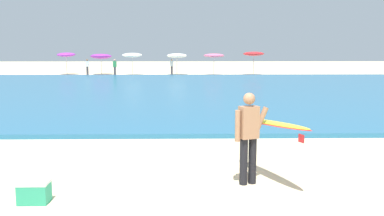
{
  "coord_description": "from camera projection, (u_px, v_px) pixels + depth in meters",
  "views": [
    {
      "loc": [
        -0.11,
        -6.78,
        2.53
      ],
      "look_at": [
        0.1,
        3.39,
        1.1
      ],
      "focal_mm": 39.46,
      "sensor_mm": 36.0,
      "label": 1
    }
  ],
  "objects": [
    {
      "name": "ground_plane",
      "position": [
        190.0,
        201.0,
        7.06
      ],
      "size": [
        160.0,
        160.0,
        0.0
      ],
      "primitive_type": "plane",
      "color": "beige"
    },
    {
      "name": "sea",
      "position": [
        185.0,
        89.0,
        25.8
      ],
      "size": [
        120.0,
        28.0,
        0.14
      ],
      "primitive_type": "cube",
      "color": "teal",
      "rests_on": "ground"
    },
    {
      "name": "surfer_with_board",
      "position": [
        259.0,
        130.0,
        7.9
      ],
      "size": [
        1.3,
        2.32,
        1.73
      ],
      "color": "black",
      "rests_on": "ground"
    },
    {
      "name": "beach_umbrella_0",
      "position": [
        66.0,
        55.0,
        41.69
      ],
      "size": [
        1.79,
        1.81,
        2.23
      ],
      "color": "beige",
      "rests_on": "ground"
    },
    {
      "name": "beach_umbrella_1",
      "position": [
        101.0,
        56.0,
        41.72
      ],
      "size": [
        2.09,
        2.11,
        2.1
      ],
      "color": "beige",
      "rests_on": "ground"
    },
    {
      "name": "beach_umbrella_2",
      "position": [
        132.0,
        55.0,
        40.52
      ],
      "size": [
        1.92,
        1.94,
        2.19
      ],
      "color": "beige",
      "rests_on": "ground"
    },
    {
      "name": "beach_umbrella_3",
      "position": [
        177.0,
        56.0,
        41.19
      ],
      "size": [
        1.95,
        1.96,
        2.12
      ],
      "color": "beige",
      "rests_on": "ground"
    },
    {
      "name": "beach_umbrella_4",
      "position": [
        214.0,
        56.0,
        40.56
      ],
      "size": [
        1.98,
        1.98,
        2.1
      ],
      "color": "beige",
      "rests_on": "ground"
    },
    {
      "name": "beach_umbrella_5",
      "position": [
        254.0,
        54.0,
        40.99
      ],
      "size": [
        2.01,
        2.02,
        2.28
      ],
      "color": "beige",
      "rests_on": "ground"
    },
    {
      "name": "beachgoer_near_row_left",
      "position": [
        172.0,
        66.0,
        41.1
      ],
      "size": [
        0.32,
        0.2,
        1.58
      ],
      "color": "#383842",
      "rests_on": "ground"
    },
    {
      "name": "beachgoer_near_row_mid",
      "position": [
        87.0,
        67.0,
        40.54
      ],
      "size": [
        0.32,
        0.2,
        1.58
      ],
      "color": "#383842",
      "rests_on": "ground"
    },
    {
      "name": "beachgoer_near_row_right",
      "position": [
        115.0,
        67.0,
        39.89
      ],
      "size": [
        0.32,
        0.2,
        1.58
      ],
      "color": "#383842",
      "rests_on": "ground"
    },
    {
      "name": "cooler_box",
      "position": [
        34.0,
        192.0,
        6.96
      ],
      "size": [
        0.49,
        0.35,
        0.37
      ],
      "color": "#2D9E75",
      "rests_on": "ground"
    }
  ]
}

